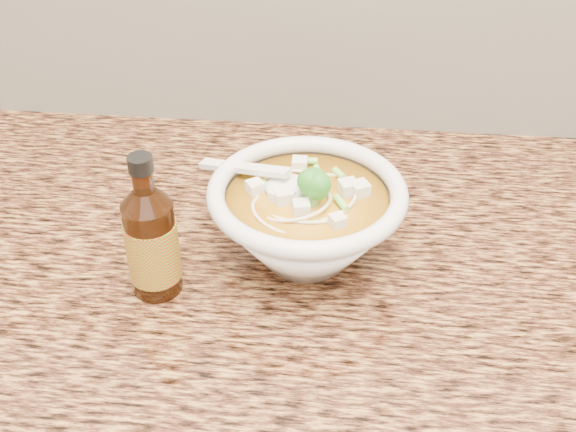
{
  "coord_description": "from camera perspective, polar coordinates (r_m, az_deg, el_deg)",
  "views": [
    {
      "loc": [
        -0.06,
        1.08,
        1.41
      ],
      "look_at": [
        -0.12,
        1.69,
        0.95
      ],
      "focal_mm": 45.0,
      "sensor_mm": 36.0,
      "label": 1
    }
  ],
  "objects": [
    {
      "name": "counter_slab",
      "position": [
        0.8,
        8.65,
        -5.46
      ],
      "size": [
        4.0,
        0.68,
        0.04
      ],
      "primitive_type": "cube",
      "color": "olive",
      "rests_on": "cabinet"
    },
    {
      "name": "soup_bowl",
      "position": [
        0.76,
        1.47,
        -0.37
      ],
      "size": [
        0.23,
        0.21,
        0.12
      ],
      "rotation": [
        0.0,
        0.0,
        -0.06
      ],
      "color": "silver",
      "rests_on": "counter_slab"
    },
    {
      "name": "hot_sauce_bottle",
      "position": [
        0.73,
        -10.71,
        -2.04
      ],
      "size": [
        0.06,
        0.06,
        0.16
      ],
      "rotation": [
        0.0,
        0.0,
        0.16
      ],
      "color": "#3A1908",
      "rests_on": "counter_slab"
    }
  ]
}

